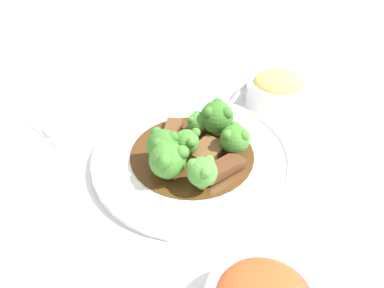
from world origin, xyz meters
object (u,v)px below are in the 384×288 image
Objects in this scene: broccoli_floret_2 at (189,143)px; sauce_dish at (64,126)px; beef_strip_1 at (223,168)px; broccoli_floret_0 at (197,122)px; main_plate at (192,156)px; broccoli_floret_4 at (170,160)px; beef_strip_0 at (207,151)px; broccoli_floret_6 at (235,138)px; broccoli_floret_1 at (163,145)px; side_bowl_appetizer at (277,90)px; serving_spoon at (219,116)px; beef_strip_2 at (172,133)px; broccoli_floret_5 at (202,171)px; broccoli_floret_3 at (217,117)px.

sauce_dish is at bearing -171.42° from broccoli_floret_2.
broccoli_floret_0 is (-0.08, 0.06, 0.01)m from beef_strip_1.
broccoli_floret_4 is at bearing -85.59° from main_plate.
broccoli_floret_6 reaches higher than beef_strip_0.
broccoli_floret_1 is 0.50× the size of side_bowl_appetizer.
broccoli_floret_4 reaches higher than broccoli_floret_0.
broccoli_floret_1 reaches higher than serving_spoon.
main_plate is at bearing 106.23° from broccoli_floret_2.
beef_strip_2 reaches higher than main_plate.
serving_spoon is at bearing 83.86° from broccoli_floret_1.
broccoli_floret_1 is 1.00× the size of broccoli_floret_4.
beef_strip_2 is at bearing 144.78° from broccoli_floret_5.
broccoli_floret_4 is (0.00, -0.06, 0.04)m from main_plate.
broccoli_floret_1 is at bearing -130.91° from beef_strip_0.
beef_strip_1 reaches higher than sauce_dish.
main_plate is at bearing -85.71° from serving_spoon.
broccoli_floret_4 reaches higher than main_plate.
serving_spoon is 3.13× the size of sauce_dish.
broccoli_floret_4 is at bearing -139.24° from beef_strip_1.
beef_strip_1 reaches higher than beef_strip_2.
sauce_dish is at bearing -135.06° from side_bowl_appetizer.
side_bowl_appetizer is (-0.02, 0.24, 0.00)m from beef_strip_1.
broccoli_floret_2 reaches higher than beef_strip_2.
beef_strip_0 reaches higher than sauce_dish.
beef_strip_2 is at bearing -114.49° from side_bowl_appetizer.
beef_strip_2 is at bearing -117.81° from serving_spoon.
serving_spoon is (0.02, 0.14, -0.03)m from broccoli_floret_1.
broccoli_floret_3 is (0.00, 0.08, 0.00)m from broccoli_floret_2.
broccoli_floret_3 is at bearing 105.95° from beef_strip_0.
broccoli_floret_5 reaches higher than broccoli_floret_0.
broccoli_floret_0 is at bearing -142.71° from broccoli_floret_3.
serving_spoon is (-0.06, 0.15, -0.02)m from broccoli_floret_5.
beef_strip_2 is (-0.07, 0.01, -0.00)m from beef_strip_0.
beef_strip_1 reaches higher than beef_strip_0.
broccoli_floret_0 is 0.12m from broccoli_floret_5.
broccoli_floret_0 is at bearing 102.14° from broccoli_floret_4.
broccoli_floret_3 is 0.05m from broccoli_floret_6.
sauce_dish is at bearing -159.40° from beef_strip_2.
beef_strip_1 is at bearing -29.45° from beef_strip_0.
broccoli_floret_6 is 0.22× the size of serving_spoon.
beef_strip_2 is 0.11m from broccoli_floret_6.
broccoli_floret_2 is at bearing -178.24° from beef_strip_1.
broccoli_floret_2 reaches higher than serving_spoon.
broccoli_floret_1 reaches higher than sauce_dish.
broccoli_floret_1 is 0.11m from broccoli_floret_3.
broccoli_floret_5 is at bearing -0.78° from sauce_dish.
broccoli_floret_3 reaches higher than broccoli_floret_6.
broccoli_floret_2 is at bearing 140.11° from broccoli_floret_5.
beef_strip_0 is at bearing 21.75° from main_plate.
broccoli_floret_2 is (0.00, -0.02, 0.04)m from main_plate.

